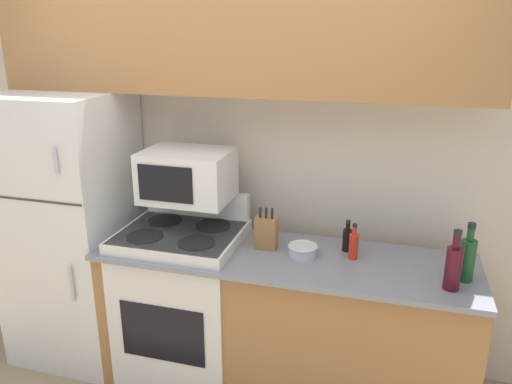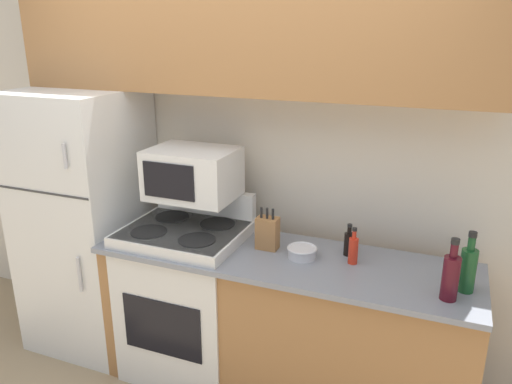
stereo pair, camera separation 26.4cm
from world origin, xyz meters
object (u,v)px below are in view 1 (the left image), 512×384
at_px(bottle_wine_red, 453,266).
at_px(bottle_hot_sauce, 354,245).
at_px(knife_block, 266,232).
at_px(stove, 184,301).
at_px(microwave, 187,175).
at_px(bottle_soy_sauce, 347,239).
at_px(bowl, 303,250).
at_px(bottle_wine_green, 467,258).
at_px(refrigerator, 73,228).

xyz_separation_m(bottle_wine_red, bottle_hot_sauce, (-0.48, 0.20, -0.04)).
bearing_deg(knife_block, bottle_wine_red, -12.14).
xyz_separation_m(stove, microwave, (0.02, 0.10, 0.77)).
height_order(knife_block, bottle_wine_red, bottle_wine_red).
distance_m(stove, bottle_hot_sauce, 1.09).
bearing_deg(bottle_wine_red, bottle_hot_sauce, 157.24).
height_order(bottle_hot_sauce, bottle_soy_sauce, bottle_hot_sauce).
height_order(bowl, bottle_hot_sauce, bottle_hot_sauce).
height_order(bottle_wine_red, bottle_hot_sauce, bottle_wine_red).
xyz_separation_m(knife_block, bottle_wine_red, (0.96, -0.21, 0.02)).
xyz_separation_m(knife_block, bottle_wine_green, (1.03, -0.10, 0.02)).
xyz_separation_m(knife_block, bowl, (0.21, -0.04, -0.06)).
bearing_deg(knife_block, bottle_hot_sauce, -0.69).
distance_m(stove, bowl, 0.83).
distance_m(bottle_wine_red, bottle_hot_sauce, 0.52).
distance_m(bottle_hot_sauce, bottle_soy_sauce, 0.10).
bearing_deg(microwave, knife_block, -4.93).
relative_size(knife_block, bottle_soy_sauce, 1.35).
relative_size(knife_block, bowl, 1.48).
distance_m(microwave, bottle_soy_sauce, 0.97).
xyz_separation_m(refrigerator, stove, (0.78, -0.07, -0.36)).
xyz_separation_m(bowl, bottle_hot_sauce, (0.27, 0.03, 0.05)).
xyz_separation_m(refrigerator, knife_block, (1.28, -0.01, 0.13)).
relative_size(bowl, bottle_wine_green, 0.55).
xyz_separation_m(microwave, knife_block, (0.48, -0.04, -0.28)).
distance_m(refrigerator, knife_block, 1.28).
bearing_deg(stove, bowl, 1.07).
xyz_separation_m(knife_block, bottle_hot_sauce, (0.48, -0.01, -0.02)).
relative_size(stove, knife_block, 4.58).
bearing_deg(microwave, bottle_wine_red, -9.76).
relative_size(refrigerator, bottle_wine_red, 5.70).
bearing_deg(bottle_soy_sauce, bottle_wine_red, -29.13).
height_order(refrigerator, bottle_soy_sauce, refrigerator).
bearing_deg(bottle_wine_red, refrigerator, 174.39).
height_order(refrigerator, bottle_hot_sauce, refrigerator).
relative_size(bottle_hot_sauce, bottle_soy_sauce, 1.11).
bearing_deg(knife_block, bottle_wine_green, -5.33).
distance_m(microwave, bottle_wine_green, 1.54).
height_order(stove, bottle_soy_sauce, stove).
xyz_separation_m(bowl, bottle_soy_sauce, (0.22, 0.12, 0.04)).
bearing_deg(refrigerator, bottle_soy_sauce, 2.35).
xyz_separation_m(bowl, bottle_wine_green, (0.82, -0.06, 0.09)).
xyz_separation_m(bottle_wine_green, bottle_hot_sauce, (-0.55, 0.09, -0.04)).
xyz_separation_m(stove, knife_block, (0.50, 0.05, 0.49)).
xyz_separation_m(knife_block, bottle_soy_sauce, (0.44, 0.08, -0.02)).
xyz_separation_m(microwave, bottle_wine_green, (1.51, -0.14, -0.26)).
distance_m(bowl, bottle_wine_red, 0.77).
height_order(refrigerator, knife_block, refrigerator).
bearing_deg(bottle_wine_red, bowl, 167.43).
relative_size(bottle_wine_green, bottle_wine_red, 1.00).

